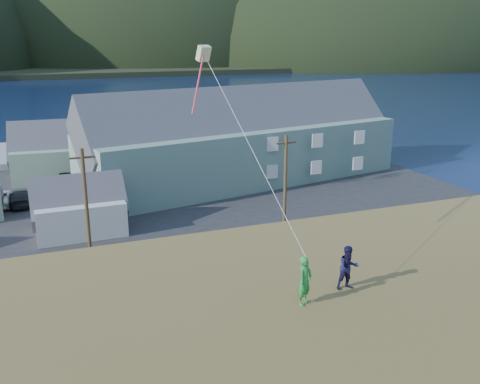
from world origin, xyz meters
name	(u,v)px	position (x,y,z in m)	size (l,w,h in m)	color
ground	(122,275)	(0.00, 0.00, 0.00)	(900.00, 900.00, 0.00)	#0A1638
grass_strip	(127,287)	(0.00, -2.00, 0.05)	(110.00, 8.00, 0.10)	#4C3D19
waterfront_lot	(93,202)	(0.00, 17.00, 0.06)	(72.00, 36.00, 0.12)	#28282B
wharf	(24,154)	(-6.00, 40.00, 0.45)	(26.00, 14.00, 0.90)	gray
far_shore	(35,59)	(0.00, 330.00, 1.00)	(900.00, 320.00, 2.00)	black
far_hills	(105,60)	(35.59, 279.38, 2.00)	(760.00, 265.00, 143.00)	black
lodge	(245,138)	(16.27, 19.13, 4.71)	(36.03, 16.18, 12.25)	slate
shed_white	(79,207)	(-1.77, 8.97, 2.21)	(7.28, 4.90, 5.72)	silver
shed_palegreen_far	(66,152)	(-1.46, 27.34, 2.97)	(12.00, 7.41, 7.80)	gray
utility_poles	(76,208)	(-2.45, 1.50, 4.51)	(28.37, 0.24, 9.75)	#47331E
kite_flyer_green	(305,281)	(2.88, -19.66, 7.99)	(0.57, 0.38, 1.57)	#268E37
kite_flyer_navy	(348,268)	(4.68, -19.26, 7.95)	(0.73, 0.57, 1.49)	#18153B
kite_rig	(204,60)	(1.52, -14.09, 14.36)	(1.28, 3.20, 8.34)	beige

